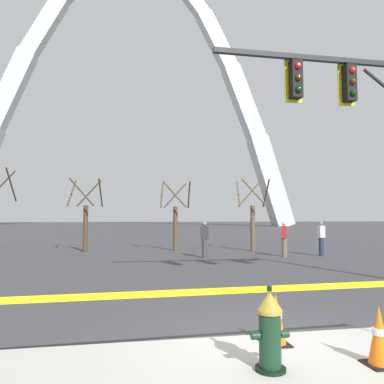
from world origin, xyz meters
name	(u,v)px	position (x,y,z in m)	size (l,w,h in m)	color
ground_plane	(260,339)	(0.00, 0.00, 0.00)	(240.00, 240.00, 0.00)	#3D3D3F
fire_hydrant	(270,331)	(-0.31, -1.13, 0.47)	(0.46, 0.48, 0.99)	black
caution_tape_barrier	(232,308)	(-0.67, -0.83, 0.67)	(5.54, 0.22, 0.97)	#232326
traffic_cone_by_hydrant	(276,319)	(0.12, -0.29, 0.36)	(0.36, 0.36, 0.73)	black
traffic_cone_mid_sidewalk	(379,336)	(1.07, -1.24, 0.36)	(0.36, 0.36, 0.73)	black
monument_arch	(134,102)	(0.00, 61.42, 22.04)	(59.06, 3.30, 50.16)	silver
tree_left_mid	(86,219)	(-3.83, 14.91, 1.67)	(1.74, 1.75, 3.76)	#473323
tree_center_left	(175,220)	(0.81, 14.63, 1.63)	(1.70, 1.71, 3.66)	brown
tree_center_right	(253,219)	(4.79, 13.71, 1.66)	(1.74, 1.75, 3.75)	brown
pedestrian_walking_left	(204,239)	(1.58, 10.97, 0.82)	(0.39, 0.33, 1.59)	#38383D
pedestrian_standing_center	(284,238)	(5.24, 10.78, 0.82)	(0.34, 0.39, 1.59)	brown
pedestrian_walking_right	(321,238)	(7.06, 10.79, 0.82)	(0.39, 0.31, 1.59)	#232847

